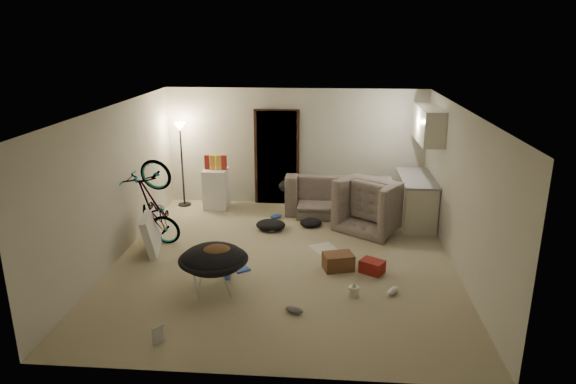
# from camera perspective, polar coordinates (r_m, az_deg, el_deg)

# --- Properties ---
(floor) EXTENTS (5.50, 6.00, 0.02)m
(floor) POSITION_cam_1_polar(r_m,az_deg,el_deg) (8.56, -0.50, -7.64)
(floor) COLOR tan
(floor) RESTS_ON ground
(ceiling) EXTENTS (5.50, 6.00, 0.02)m
(ceiling) POSITION_cam_1_polar(r_m,az_deg,el_deg) (7.84, -0.55, 9.30)
(ceiling) COLOR white
(ceiling) RESTS_ON wall_back
(wall_back) EXTENTS (5.50, 0.02, 2.50)m
(wall_back) POSITION_cam_1_polar(r_m,az_deg,el_deg) (11.02, 0.86, 5.00)
(wall_back) COLOR beige
(wall_back) RESTS_ON floor
(wall_front) EXTENTS (5.50, 0.02, 2.50)m
(wall_front) POSITION_cam_1_polar(r_m,az_deg,el_deg) (5.32, -3.40, -8.99)
(wall_front) COLOR beige
(wall_front) RESTS_ON floor
(wall_left) EXTENTS (0.02, 6.00, 2.50)m
(wall_left) POSITION_cam_1_polar(r_m,az_deg,el_deg) (8.79, -18.76, 0.84)
(wall_left) COLOR beige
(wall_left) RESTS_ON floor
(wall_right) EXTENTS (0.02, 6.00, 2.50)m
(wall_right) POSITION_cam_1_polar(r_m,az_deg,el_deg) (8.34, 18.72, -0.01)
(wall_right) COLOR beige
(wall_right) RESTS_ON floor
(doorway) EXTENTS (0.85, 0.10, 2.04)m
(doorway) POSITION_cam_1_polar(r_m,az_deg,el_deg) (11.06, -1.23, 3.83)
(doorway) COLOR black
(doorway) RESTS_ON floor
(door_trim) EXTENTS (0.97, 0.04, 2.10)m
(door_trim) POSITION_cam_1_polar(r_m,az_deg,el_deg) (11.03, -1.25, 3.79)
(door_trim) COLOR #341C12
(door_trim) RESTS_ON floor
(floor_lamp) EXTENTS (0.28, 0.28, 1.81)m
(floor_lamp) POSITION_cam_1_polar(r_m,az_deg,el_deg) (11.07, -11.81, 4.99)
(floor_lamp) COLOR black
(floor_lamp) RESTS_ON floor
(kitchen_counter) EXTENTS (0.60, 1.50, 0.88)m
(kitchen_counter) POSITION_cam_1_polar(r_m,az_deg,el_deg) (10.38, 13.97, -0.94)
(kitchen_counter) COLOR beige
(kitchen_counter) RESTS_ON floor
(counter_top) EXTENTS (0.64, 1.54, 0.04)m
(counter_top) POSITION_cam_1_polar(r_m,az_deg,el_deg) (10.25, 14.16, 1.50)
(counter_top) COLOR gray
(counter_top) RESTS_ON kitchen_counter
(kitchen_uppers) EXTENTS (0.38, 1.40, 0.65)m
(kitchen_uppers) POSITION_cam_1_polar(r_m,az_deg,el_deg) (10.05, 15.34, 7.25)
(kitchen_uppers) COLOR beige
(kitchen_uppers) RESTS_ON wall_right
(sofa) EXTENTS (2.14, 0.86, 0.62)m
(sofa) POSITION_cam_1_polar(r_m,az_deg,el_deg) (10.70, 5.53, -0.67)
(sofa) COLOR #333A33
(sofa) RESTS_ON floor
(armchair) EXTENTS (1.51, 1.47, 0.74)m
(armchair) POSITION_cam_1_polar(r_m,az_deg,el_deg) (9.98, 9.90, -1.85)
(armchair) COLOR #333A33
(armchair) RESTS_ON floor
(bicycle) EXTENTS (1.72, 0.96, 0.94)m
(bicycle) POSITION_cam_1_polar(r_m,az_deg,el_deg) (9.27, -14.58, -3.30)
(bicycle) COLOR black
(bicycle) RESTS_ON floor
(book_asset) EXTENTS (0.29, 0.28, 0.02)m
(book_asset) POSITION_cam_1_polar(r_m,az_deg,el_deg) (6.63, -14.77, -16.18)
(book_asset) COLOR maroon
(book_asset) RESTS_ON floor
(mini_fridge) EXTENTS (0.50, 0.50, 0.84)m
(mini_fridge) POSITION_cam_1_polar(r_m,az_deg,el_deg) (11.02, -7.99, 0.37)
(mini_fridge) COLOR white
(mini_fridge) RESTS_ON floor
(snack_box_0) EXTENTS (0.10, 0.08, 0.30)m
(snack_box_0) POSITION_cam_1_polar(r_m,az_deg,el_deg) (10.90, -8.99, 3.30)
(snack_box_0) COLOR maroon
(snack_box_0) RESTS_ON mini_fridge
(snack_box_1) EXTENTS (0.11, 0.09, 0.30)m
(snack_box_1) POSITION_cam_1_polar(r_m,az_deg,el_deg) (10.88, -8.37, 3.29)
(snack_box_1) COLOR orange
(snack_box_1) RESTS_ON mini_fridge
(snack_box_2) EXTENTS (0.12, 0.10, 0.30)m
(snack_box_2) POSITION_cam_1_polar(r_m,az_deg,el_deg) (10.85, -7.75, 3.29)
(snack_box_2) COLOR gold
(snack_box_2) RESTS_ON mini_fridge
(snack_box_3) EXTENTS (0.11, 0.08, 0.30)m
(snack_box_3) POSITION_cam_1_polar(r_m,az_deg,el_deg) (10.82, -7.13, 3.28)
(snack_box_3) COLOR maroon
(snack_box_3) RESTS_ON mini_fridge
(saucer_chair) EXTENTS (1.00, 1.00, 0.71)m
(saucer_chair) POSITION_cam_1_polar(r_m,az_deg,el_deg) (7.49, -8.26, -8.04)
(saucer_chair) COLOR silver
(saucer_chair) RESTS_ON floor
(hoodie) EXTENTS (0.61, 0.58, 0.22)m
(hoodie) POSITION_cam_1_polar(r_m,az_deg,el_deg) (7.37, -7.99, -6.73)
(hoodie) COLOR brown
(hoodie) RESTS_ON saucer_chair
(sofa_drape) EXTENTS (0.57, 0.47, 0.28)m
(sofa_drape) POSITION_cam_1_polar(r_m,az_deg,el_deg) (10.66, 0.45, 0.63)
(sofa_drape) COLOR black
(sofa_drape) RESTS_ON sofa
(tv_box) EXTENTS (0.45, 1.02, 0.66)m
(tv_box) POSITION_cam_1_polar(r_m,az_deg,el_deg) (9.14, -14.92, -4.30)
(tv_box) COLOR silver
(tv_box) RESTS_ON floor
(drink_case_a) EXTENTS (0.53, 0.44, 0.26)m
(drink_case_a) POSITION_cam_1_polar(r_m,az_deg,el_deg) (8.24, 5.60, -7.70)
(drink_case_a) COLOR brown
(drink_case_a) RESTS_ON floor
(drink_case_b) EXTENTS (0.43, 0.40, 0.20)m
(drink_case_b) POSITION_cam_1_polar(r_m,az_deg,el_deg) (8.21, 9.33, -8.17)
(drink_case_b) COLOR maroon
(drink_case_b) RESTS_ON floor
(juicer) EXTENTS (0.15, 0.15, 0.21)m
(juicer) POSITION_cam_1_polar(r_m,az_deg,el_deg) (7.49, 7.30, -10.84)
(juicer) COLOR silver
(juicer) RESTS_ON floor
(newspaper) EXTENTS (0.59, 0.64, 0.01)m
(newspaper) POSITION_cam_1_polar(r_m,az_deg,el_deg) (8.99, 4.15, -6.33)
(newspaper) COLOR silver
(newspaper) RESTS_ON floor
(book_blue) EXTENTS (0.36, 0.38, 0.03)m
(book_blue) POSITION_cam_1_polar(r_m,az_deg,el_deg) (8.30, -5.35, -8.39)
(book_blue) COLOR #2F51AC
(book_blue) RESTS_ON floor
(book_white) EXTENTS (0.30, 0.34, 0.03)m
(book_white) POSITION_cam_1_polar(r_m,az_deg,el_deg) (8.30, -9.24, -8.56)
(book_white) COLOR silver
(book_white) RESTS_ON floor
(shoe_0) EXTENTS (0.27, 0.20, 0.09)m
(shoe_0) POSITION_cam_1_polar(r_m,az_deg,el_deg) (10.38, -1.34, -2.73)
(shoe_0) COLOR #2F51AC
(shoe_0) RESTS_ON floor
(shoe_1) EXTENTS (0.28, 0.28, 0.10)m
(shoe_1) POSITION_cam_1_polar(r_m,az_deg,el_deg) (9.71, -2.04, -4.13)
(shoe_1) COLOR slate
(shoe_1) RESTS_ON floor
(shoe_2) EXTENTS (0.12, 0.28, 0.10)m
(shoe_2) POSITION_cam_1_polar(r_m,az_deg,el_deg) (7.99, -6.68, -9.21)
(shoe_2) COLOR #2F51AC
(shoe_2) RESTS_ON floor
(shoe_3) EXTENTS (0.28, 0.19, 0.10)m
(shoe_3) POSITION_cam_1_polar(r_m,az_deg,el_deg) (7.05, 0.69, -12.96)
(shoe_3) COLOR slate
(shoe_3) RESTS_ON floor
(shoe_4) EXTENTS (0.24, 0.28, 0.10)m
(shoe_4) POSITION_cam_1_polar(r_m,az_deg,el_deg) (7.66, 11.54, -10.72)
(shoe_4) COLOR white
(shoe_4) RESTS_ON floor
(clothes_lump_a) EXTENTS (0.61, 0.54, 0.18)m
(clothes_lump_a) POSITION_cam_1_polar(r_m,az_deg,el_deg) (9.81, -1.93, -3.67)
(clothes_lump_a) COLOR black
(clothes_lump_a) RESTS_ON floor
(clothes_lump_b) EXTENTS (0.53, 0.49, 0.13)m
(clothes_lump_b) POSITION_cam_1_polar(r_m,az_deg,el_deg) (9.99, 2.57, -3.43)
(clothes_lump_b) COLOR black
(clothes_lump_b) RESTS_ON floor
(clothes_lump_c) EXTENTS (0.42, 0.38, 0.12)m
(clothes_lump_c) POSITION_cam_1_polar(r_m,az_deg,el_deg) (8.69, -10.58, -7.07)
(clothes_lump_c) COLOR silver
(clothes_lump_c) RESTS_ON floor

